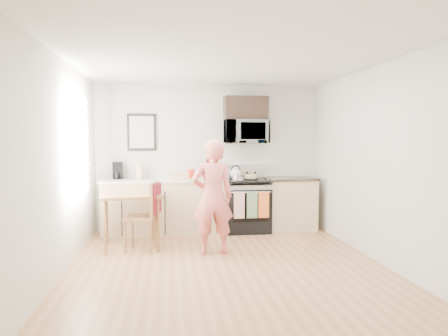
{
  "coord_description": "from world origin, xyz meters",
  "views": [
    {
      "loc": [
        -0.72,
        -4.9,
        1.61
      ],
      "look_at": [
        0.09,
        1.0,
        1.19
      ],
      "focal_mm": 32.0,
      "sensor_mm": 36.0,
      "label": 1
    }
  ],
  "objects": [
    {
      "name": "front_wall",
      "position": [
        0.0,
        -2.3,
        1.3
      ],
      "size": [
        4.0,
        0.04,
        2.6
      ],
      "primitive_type": "cube",
      "color": "beige",
      "rests_on": "floor"
    },
    {
      "name": "dining_table",
      "position": [
        -1.3,
        1.13,
        0.73
      ],
      "size": [
        0.87,
        0.87,
        0.82
      ],
      "rotation": [
        0.0,
        0.0,
        0.13
      ],
      "color": "brown",
      "rests_on": "floor"
    },
    {
      "name": "right_wall",
      "position": [
        2.0,
        0.0,
        1.3
      ],
      "size": [
        0.04,
        4.6,
        2.6
      ],
      "primitive_type": "cube",
      "color": "beige",
      "rests_on": "floor"
    },
    {
      "name": "microwave",
      "position": [
        0.63,
        2.08,
        1.76
      ],
      "size": [
        0.76,
        0.51,
        0.42
      ],
      "primitive_type": "imported",
      "color": "#B1B1B6",
      "rests_on": "back_wall"
    },
    {
      "name": "ceiling",
      "position": [
        0.0,
        0.0,
        2.6
      ],
      "size": [
        4.0,
        4.6,
        0.04
      ],
      "primitive_type": "cube",
      "color": "silver",
      "rests_on": "back_wall"
    },
    {
      "name": "left_wall",
      "position": [
        -2.0,
        0.0,
        1.3
      ],
      "size": [
        0.04,
        4.6,
        2.6
      ],
      "primitive_type": "cube",
      "color": "beige",
      "rests_on": "floor"
    },
    {
      "name": "coffee_maker",
      "position": [
        -1.61,
        2.17,
        1.08
      ],
      "size": [
        0.2,
        0.26,
        0.29
      ],
      "rotation": [
        0.0,
        0.0,
        0.18
      ],
      "color": "black",
      "rests_on": "countertop_left"
    },
    {
      "name": "fruit_bowl",
      "position": [
        -0.55,
        2.07,
        0.98
      ],
      "size": [
        0.27,
        0.27,
        0.1
      ],
      "color": "white",
      "rests_on": "countertop_left"
    },
    {
      "name": "kettle",
      "position": [
        0.44,
        2.08,
        1.03
      ],
      "size": [
        0.19,
        0.19,
        0.24
      ],
      "color": "white",
      "rests_on": "range"
    },
    {
      "name": "range",
      "position": [
        0.63,
        1.98,
        0.44
      ],
      "size": [
        0.76,
        0.7,
        1.16
      ],
      "color": "black",
      "rests_on": "floor"
    },
    {
      "name": "wall_trivet",
      "position": [
        0.05,
        2.28,
        1.3
      ],
      "size": [
        0.2,
        0.02,
        0.2
      ],
      "primitive_type": "cube",
      "color": "red",
      "rests_on": "back_wall"
    },
    {
      "name": "knife_block",
      "position": [
        -0.05,
        2.22,
        1.05
      ],
      "size": [
        0.13,
        0.16,
        0.21
      ],
      "primitive_type": "cube",
      "rotation": [
        0.0,
        0.0,
        0.28
      ],
      "color": "brown",
      "rests_on": "countertop_left"
    },
    {
      "name": "floor",
      "position": [
        0.0,
        0.0,
        0.0
      ],
      "size": [
        4.6,
        4.6,
        0.0
      ],
      "primitive_type": "plane",
      "color": "#905E37",
      "rests_on": "ground"
    },
    {
      "name": "countertop_right",
      "position": [
        1.43,
        2.0,
        0.92
      ],
      "size": [
        0.88,
        0.64,
        0.04
      ],
      "primitive_type": "cube",
      "color": "black",
      "rests_on": "cabinet_right"
    },
    {
      "name": "countertop_left",
      "position": [
        -0.8,
        2.0,
        0.92
      ],
      "size": [
        2.14,
        0.64,
        0.04
      ],
      "primitive_type": "cube",
      "color": "beige",
      "rests_on": "cabinet_left"
    },
    {
      "name": "wall_art",
      "position": [
        -1.2,
        2.28,
        1.75
      ],
      "size": [
        0.5,
        0.04,
        0.65
      ],
      "color": "black",
      "rests_on": "back_wall"
    },
    {
      "name": "cabinet_right",
      "position": [
        1.43,
        2.0,
        0.45
      ],
      "size": [
        0.84,
        0.6,
        0.9
      ],
      "primitive_type": "cube",
      "color": "tan",
      "rests_on": "floor"
    },
    {
      "name": "upper_cabinet",
      "position": [
        0.63,
        2.12,
        2.18
      ],
      "size": [
        0.76,
        0.35,
        0.4
      ],
      "primitive_type": "cube",
      "color": "black",
      "rests_on": "back_wall"
    },
    {
      "name": "bread_bag",
      "position": [
        -0.56,
        1.78,
        1.0
      ],
      "size": [
        0.3,
        0.14,
        0.11
      ],
      "primitive_type": "cube",
      "rotation": [
        0.0,
        0.0,
        0.0
      ],
      "color": "tan",
      "rests_on": "countertop_left"
    },
    {
      "name": "cake",
      "position": [
        0.7,
        1.96,
        0.96
      ],
      "size": [
        0.25,
        0.25,
        0.08
      ],
      "color": "black",
      "rests_on": "range"
    },
    {
      "name": "window",
      "position": [
        -1.96,
        0.8,
        1.55
      ],
      "size": [
        0.06,
        1.4,
        1.5
      ],
      "color": "silver",
      "rests_on": "left_wall"
    },
    {
      "name": "person",
      "position": [
        -0.12,
        0.64,
        0.81
      ],
      "size": [
        0.62,
        0.43,
        1.62
      ],
      "primitive_type": "imported",
      "rotation": [
        0.0,
        0.0,
        3.22
      ],
      "color": "#D4473A",
      "rests_on": "floor"
    },
    {
      "name": "milk_carton",
      "position": [
        -1.24,
        2.1,
        1.07
      ],
      "size": [
        0.11,
        0.11,
        0.25
      ],
      "primitive_type": "cube",
      "rotation": [
        0.0,
        0.0,
        -0.16
      ],
      "color": "tan",
      "rests_on": "countertop_left"
    },
    {
      "name": "pot",
      "position": [
        0.44,
        1.77,
        0.97
      ],
      "size": [
        0.19,
        0.33,
        0.1
      ],
      "rotation": [
        0.0,
        0.0,
        0.25
      ],
      "color": "#B1B1B6",
      "rests_on": "range"
    },
    {
      "name": "utensil_crock",
      "position": [
        -0.36,
        2.16,
        1.09
      ],
      "size": [
        0.13,
        0.13,
        0.38
      ],
      "color": "red",
      "rests_on": "countertop_left"
    },
    {
      "name": "chair",
      "position": [
        -0.99,
        0.9,
        0.65
      ],
      "size": [
        0.54,
        0.5,
        1.01
      ],
      "rotation": [
        0.0,
        0.0,
        -0.2
      ],
      "color": "brown",
      "rests_on": "floor"
    },
    {
      "name": "cabinet_left",
      "position": [
        -0.8,
        2.0,
        0.45
      ],
      "size": [
        2.1,
        0.6,
        0.9
      ],
      "primitive_type": "cube",
      "color": "tan",
      "rests_on": "floor"
    },
    {
      "name": "back_wall",
      "position": [
        0.0,
        2.3,
        1.3
      ],
      "size": [
        4.0,
        0.04,
        2.6
      ],
      "primitive_type": "cube",
      "color": "beige",
      "rests_on": "floor"
    }
  ]
}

